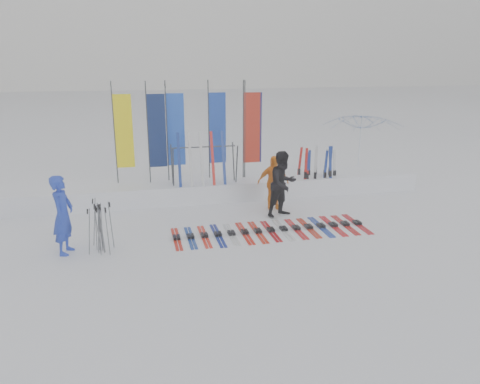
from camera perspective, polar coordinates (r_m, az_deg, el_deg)
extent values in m
plane|color=white|center=(11.38, 0.83, -7.09)|extent=(120.00, 120.00, 0.00)
cube|color=white|center=(15.54, -3.20, 0.45)|extent=(14.00, 1.60, 0.60)
imported|color=#203ABA|center=(11.65, -20.79, -2.63)|extent=(0.60, 0.78, 1.90)
imported|color=black|center=(13.56, 5.26, 0.99)|extent=(1.15, 1.05, 1.92)
imported|color=orange|center=(14.25, 4.05, 1.18)|extent=(0.99, 0.47, 1.65)
imported|color=white|center=(17.69, 14.52, 5.21)|extent=(2.94, 2.99, 2.60)
cube|color=red|center=(12.12, -7.74, -5.56)|extent=(0.17, 1.57, 0.07)
cube|color=navy|center=(12.16, -6.05, -5.44)|extent=(0.17, 1.56, 0.07)
cube|color=red|center=(12.20, -4.37, -5.32)|extent=(0.17, 1.59, 0.07)
cube|color=navy|center=(12.25, -2.71, -5.19)|extent=(0.17, 1.68, 0.07)
cube|color=silver|center=(12.32, -1.06, -5.06)|extent=(0.17, 1.58, 0.07)
cube|color=red|center=(12.39, 0.57, -4.93)|extent=(0.17, 1.66, 0.07)
cube|color=red|center=(12.47, 2.18, -4.79)|extent=(0.17, 1.65, 0.07)
cube|color=#AC0D13|center=(12.57, 3.76, -4.65)|extent=(0.17, 1.60, 0.07)
cube|color=silver|center=(12.67, 5.32, -4.52)|extent=(0.17, 1.65, 0.07)
cube|color=red|center=(12.78, 6.85, -4.38)|extent=(0.17, 1.60, 0.07)
cube|color=#B5220E|center=(12.90, 8.36, -4.24)|extent=(0.17, 1.57, 0.07)
cube|color=#16329A|center=(13.03, 9.83, -4.10)|extent=(0.17, 1.64, 0.07)
cube|color=red|center=(13.17, 11.28, -3.96)|extent=(0.17, 1.65, 0.07)
cube|color=#AF0F0E|center=(13.32, 12.69, -3.82)|extent=(0.17, 1.62, 0.07)
cube|color=#B50E16|center=(13.47, 14.07, -3.68)|extent=(0.17, 1.68, 0.07)
cylinder|color=#595B60|center=(11.64, -16.50, -4.11)|extent=(0.05, 0.12, 1.18)
cylinder|color=#595B60|center=(11.45, -17.89, -4.64)|extent=(0.12, 0.09, 1.15)
cylinder|color=#595B60|center=(11.97, -17.32, -3.50)|extent=(0.15, 0.02, 1.23)
cylinder|color=#595B60|center=(11.48, -16.60, -4.25)|extent=(0.09, 0.10, 1.23)
cylinder|color=#595B60|center=(11.46, -16.88, -4.51)|extent=(0.11, 0.15, 1.16)
cylinder|color=#595B60|center=(11.70, -15.43, -3.89)|extent=(0.07, 0.07, 1.19)
cylinder|color=#595B60|center=(11.32, -15.87, -4.61)|extent=(0.07, 0.04, 1.19)
cylinder|color=#595B60|center=(11.55, -16.78, -4.25)|extent=(0.03, 0.10, 1.20)
cylinder|color=#595B60|center=(11.40, -16.97, -4.45)|extent=(0.09, 0.08, 1.23)
cylinder|color=#595B60|center=(11.69, -17.15, -4.09)|extent=(0.06, 0.03, 1.18)
cylinder|color=#595B60|center=(11.62, -16.72, -4.21)|extent=(0.13, 0.14, 1.15)
cylinder|color=#595B60|center=(11.56, -16.50, -4.25)|extent=(0.09, 0.13, 1.17)
cylinder|color=#595B60|center=(11.58, -16.67, -4.22)|extent=(0.05, 0.06, 1.19)
cylinder|color=#383A3F|center=(15.21, -15.05, 6.92)|extent=(0.04, 0.04, 3.20)
cube|color=#FFED0D|center=(15.19, -13.96, 7.18)|extent=(0.55, 0.03, 2.30)
cylinder|color=#383A3F|center=(15.05, -11.16, 7.07)|extent=(0.04, 0.04, 3.20)
cube|color=#0B1C51|center=(15.06, -10.06, 7.32)|extent=(0.55, 0.03, 2.30)
cylinder|color=#383A3F|center=(15.22, -8.89, 7.28)|extent=(0.04, 0.04, 3.20)
cube|color=blue|center=(15.24, -7.81, 7.52)|extent=(0.55, 0.03, 2.30)
cylinder|color=#383A3F|center=(15.42, -3.82, 7.55)|extent=(0.04, 0.04, 3.20)
cube|color=#173CAD|center=(15.46, -2.76, 7.77)|extent=(0.55, 0.03, 2.30)
cylinder|color=#383A3F|center=(15.43, 0.40, 7.59)|extent=(0.04, 0.04, 3.20)
cube|color=#B62313|center=(15.49, 1.46, 7.80)|extent=(0.55, 0.03, 2.30)
cylinder|color=#383A3F|center=(15.44, 0.59, 7.59)|extent=(0.04, 0.04, 3.20)
cube|color=#0C1354|center=(15.51, 1.64, 7.81)|extent=(0.55, 0.03, 2.30)
cylinder|color=#383A3F|center=(14.52, -8.13, 2.97)|extent=(0.04, 0.30, 1.23)
cylinder|color=#383A3F|center=(15.01, -8.31, 3.39)|extent=(0.04, 0.30, 1.23)
cylinder|color=#383A3F|center=(14.81, -0.40, 3.39)|extent=(0.04, 0.30, 1.23)
cylinder|color=#383A3F|center=(15.29, -0.81, 3.79)|extent=(0.04, 0.30, 1.23)
cylinder|color=#383A3F|center=(14.76, -4.42, 5.50)|extent=(2.00, 0.04, 0.04)
cube|color=silver|center=(16.26, 11.47, 2.48)|extent=(0.09, 0.03, 1.49)
cube|color=navy|center=(15.86, 10.97, 2.51)|extent=(0.09, 0.04, 1.68)
cube|color=navy|center=(16.31, 10.89, 2.76)|extent=(0.09, 0.03, 1.60)
cube|color=silver|center=(16.21, 10.30, 2.55)|extent=(0.09, 0.03, 1.52)
cube|color=navy|center=(15.89, 10.32, 2.28)|extent=(0.09, 0.04, 1.52)
cube|color=red|center=(16.17, 7.21, 2.73)|extent=(0.09, 0.04, 1.56)
cube|color=navy|center=(16.16, 8.40, 2.51)|extent=(0.09, 0.02, 1.47)
cube|color=red|center=(15.57, 7.97, 2.35)|extent=(0.09, 0.04, 1.65)
cube|color=red|center=(15.65, 8.20, 2.06)|extent=(0.09, 0.03, 1.46)
cube|color=navy|center=(15.66, 8.09, 2.15)|extent=(0.09, 0.05, 1.50)
cube|color=silver|center=(15.72, 9.15, 2.29)|extent=(0.09, 0.04, 1.57)
cube|color=silver|center=(16.35, 9.22, 2.84)|extent=(0.09, 0.05, 1.58)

